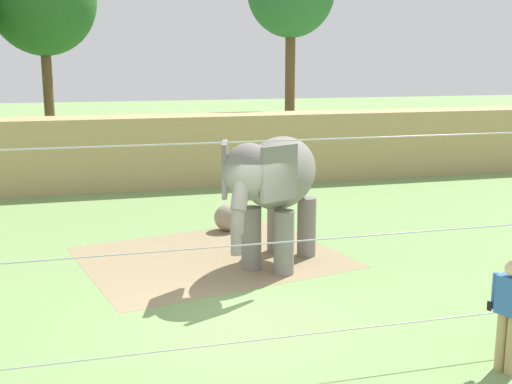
{
  "coord_description": "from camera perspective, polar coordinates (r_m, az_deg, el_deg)",
  "views": [
    {
      "loc": [
        -2.52,
        -10.08,
        4.42
      ],
      "look_at": [
        1.21,
        3.86,
        1.4
      ],
      "focal_mm": 44.64,
      "sensor_mm": 36.0,
      "label": 1
    }
  ],
  "objects": [
    {
      "name": "embankment_wall",
      "position": [
        22.77,
        -8.51,
        3.66
      ],
      "size": [
        36.0,
        1.8,
        2.48
      ],
      "primitive_type": "cube",
      "color": "tan",
      "rests_on": "ground"
    },
    {
      "name": "enrichment_ball",
      "position": [
        16.69,
        -2.57,
        -2.3
      ],
      "size": [
        0.7,
        0.7,
        0.7
      ],
      "primitive_type": "sphere",
      "color": "gray",
      "rests_on": "ground"
    },
    {
      "name": "tree_right_of_centre",
      "position": [
        30.01,
        -18.61,
        16.03
      ],
      "size": [
        4.61,
        4.61,
        9.39
      ],
      "color": "brown",
      "rests_on": "ground"
    },
    {
      "name": "dirt_patch",
      "position": [
        14.59,
        -4.03,
        -5.84
      ],
      "size": [
        6.42,
        5.64,
        0.01
      ],
      "primitive_type": "cube",
      "rotation": [
        0.0,
        0.0,
        0.22
      ],
      "color": "#937F5B",
      "rests_on": "ground"
    },
    {
      "name": "ground_plane",
      "position": [
        11.29,
        -0.9,
        -11.22
      ],
      "size": [
        120.0,
        120.0,
        0.0
      ],
      "primitive_type": "plane",
      "color": "#759956"
    },
    {
      "name": "cable_fence",
      "position": [
        8.66,
        2.69,
        -6.01
      ],
      "size": [
        9.18,
        0.23,
        3.52
      ],
      "color": "brown",
      "rests_on": "ground"
    },
    {
      "name": "elephant",
      "position": [
        13.49,
        1.72,
        1.0
      ],
      "size": [
        3.05,
        3.34,
        2.85
      ],
      "color": "gray",
      "rests_on": "ground"
    },
    {
      "name": "zookeeper",
      "position": [
        9.82,
        21.73,
        -9.9
      ],
      "size": [
        0.37,
        0.56,
        1.67
      ],
      "color": "tan",
      "rests_on": "ground"
    }
  ]
}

